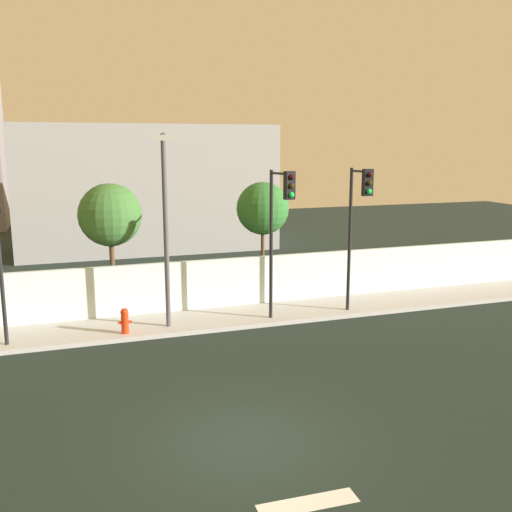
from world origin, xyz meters
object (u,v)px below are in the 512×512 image
object	(u,v)px
street_lamp_curbside	(165,215)
fire_hydrant	(125,320)
traffic_light_left	(359,210)
roadside_tree_rightmost	(263,209)
traffic_light_center	(280,214)
roadside_tree_midright	(110,215)

from	to	relation	value
street_lamp_curbside	fire_hydrant	distance (m)	3.59
fire_hydrant	traffic_light_left	bearing A→B (deg)	-3.05
street_lamp_curbside	roadside_tree_rightmost	world-z (taller)	street_lamp_curbside
traffic_light_center	street_lamp_curbside	size ratio (longest dim) A/B	0.81
roadside_tree_midright	traffic_light_left	bearing A→B (deg)	-23.38
traffic_light_left	traffic_light_center	distance (m)	2.92
traffic_light_center	street_lamp_curbside	xyz separation A→B (m)	(-3.71, 0.50, 0.04)
traffic_light_left	roadside_tree_rightmost	distance (m)	4.19
traffic_light_left	traffic_light_center	world-z (taller)	traffic_light_left
traffic_light_center	roadside_tree_rightmost	world-z (taller)	traffic_light_center
traffic_light_center	fire_hydrant	distance (m)	6.09
traffic_light_left	roadside_tree_rightmost	xyz separation A→B (m)	(-2.29, 3.50, -0.25)
roadside_tree_midright	fire_hydrant	bearing A→B (deg)	-88.90
traffic_light_left	roadside_tree_midright	bearing A→B (deg)	156.62
traffic_light_left	street_lamp_curbside	distance (m)	6.65
traffic_light_center	fire_hydrant	size ratio (longest dim) A/B	6.15
roadside_tree_rightmost	street_lamp_curbside	bearing A→B (deg)	-145.12
traffic_light_center	fire_hydrant	world-z (taller)	traffic_light_center
roadside_tree_rightmost	roadside_tree_midright	bearing A→B (deg)	-180.00
traffic_light_center	roadside_tree_midright	distance (m)	6.28
fire_hydrant	roadside_tree_midright	size ratio (longest dim) A/B	0.18
traffic_light_left	street_lamp_curbside	size ratio (longest dim) A/B	0.82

